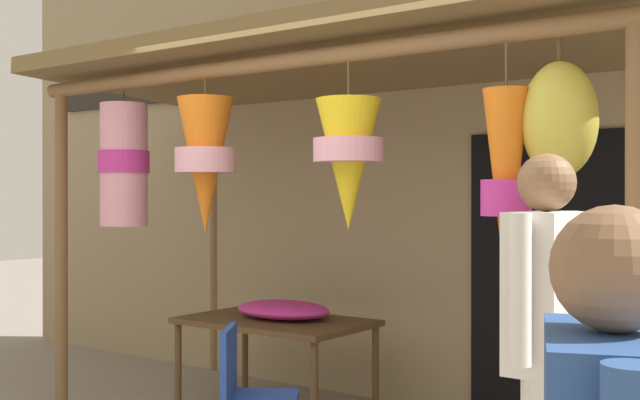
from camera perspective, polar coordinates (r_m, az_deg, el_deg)
name	(u,v)px	position (r m, az deg, el deg)	size (l,w,h in m)	color
shop_facade	(458,128)	(5.98, 9.87, 5.12)	(9.83, 0.29, 4.15)	#9E8966
market_stall_canopy	(335,94)	(5.19, 1.09, 7.60)	(4.56, 2.13, 2.58)	brown
display_table	(276,328)	(5.77, -3.19, -9.12)	(1.33, 0.83, 0.69)	brown
flower_heap_on_table	(284,310)	(5.77, -2.58, -7.85)	(0.74, 0.52, 0.13)	#D13399
folding_chair	(247,389)	(4.53, -5.22, -13.29)	(0.56, 0.56, 0.84)	#2347A8
shopper_by_bananas	(546,328)	(3.38, 15.88, -8.80)	(0.24, 0.59, 1.74)	silver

